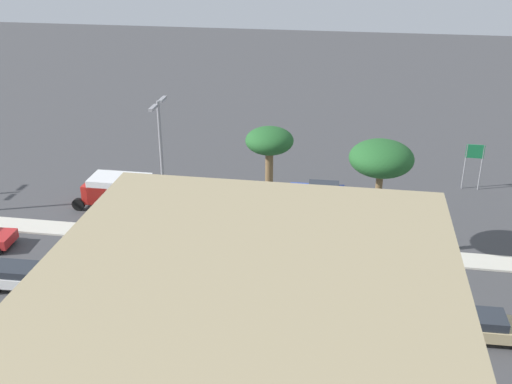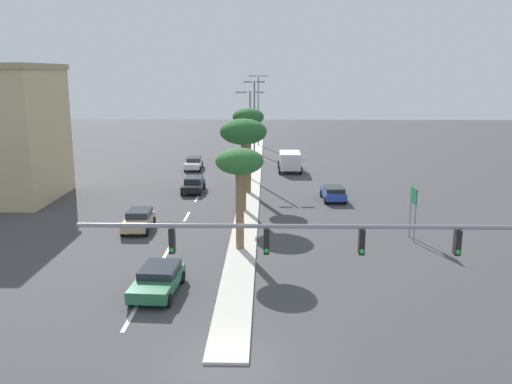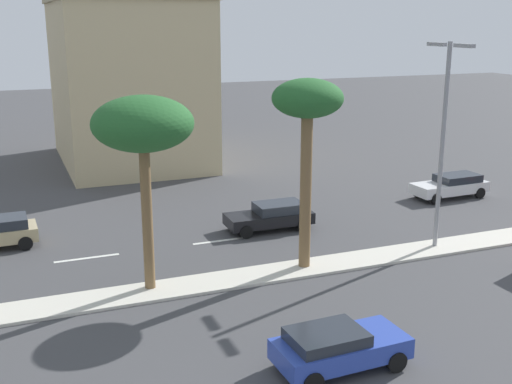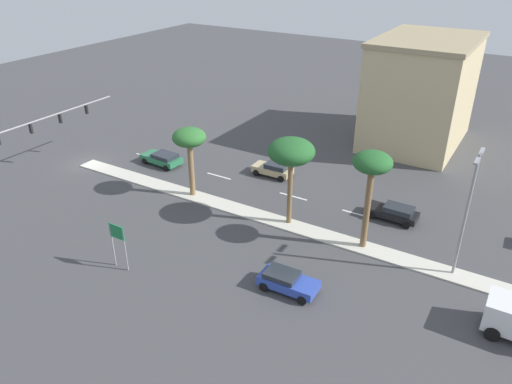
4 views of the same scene
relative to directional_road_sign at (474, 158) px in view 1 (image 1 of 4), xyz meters
The scene contains 13 objects.
ground_plane 18.52m from the directional_road_sign, 128.25° to the left, with size 160.00×160.00×0.00m, color #424244.
median_curb 25.96m from the directional_road_sign, 116.07° to the left, with size 1.80×79.23×0.12m, color beige.
lane_stripe_near 17.20m from the directional_road_sign, 160.86° to the left, with size 0.20×2.80×0.01m, color silver.
lane_stripe_trailing 20.10m from the directional_road_sign, 143.70° to the left, with size 0.20×2.80×0.01m, color silver.
directional_road_sign is the anchor object (origin of this frame).
palm_tree_inboard 14.34m from the directional_road_sign, 147.59° to the left, with size 3.71×3.71×7.38m.
palm_tree_left 18.53m from the directional_road_sign, 129.60° to the left, with size 2.84×2.84×7.78m.
street_lamp_left 23.75m from the directional_road_sign, 119.31° to the left, with size 2.90×0.24×9.09m.
sedan_white_center 32.47m from the directional_road_sign, 124.38° to the left, with size 1.96×4.58×1.35m.
sedan_blue_front 12.14m from the directional_road_sign, 109.19° to the left, with size 2.02×4.05×1.30m.
sedan_black_outboard 22.32m from the directional_road_sign, 138.79° to the left, with size 1.91×4.31×1.34m.
sedan_tan_near 19.14m from the directional_road_sign, behind, with size 1.95×4.01×1.40m.
box_truck 26.63m from the directional_road_sign, 105.75° to the left, with size 2.57×5.31×2.26m.
Camera 1 is at (-34.23, 25.56, 19.25)m, focal length 43.63 mm.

